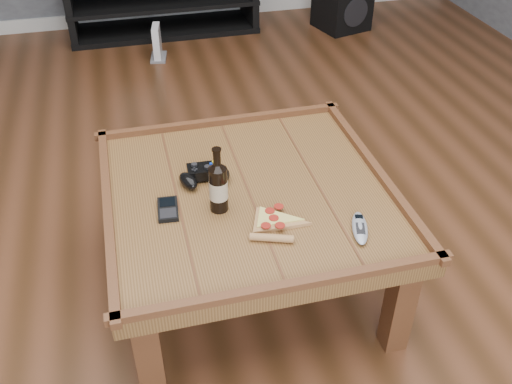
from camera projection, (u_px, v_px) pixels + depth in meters
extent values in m
plane|color=#3F2412|center=(249.00, 281.00, 2.28)|extent=(6.00, 6.00, 0.00)
cube|color=silver|center=(161.00, 14.00, 4.57)|extent=(5.00, 0.02, 0.10)
cube|color=#543418|center=(248.00, 198.00, 2.03)|extent=(1.00, 1.00, 0.06)
cube|color=#462213|center=(149.00, 356.00, 1.76)|extent=(0.08, 0.08, 0.39)
cube|color=#462213|center=(399.00, 305.00, 1.92)|extent=(0.08, 0.08, 0.39)
cube|color=#462213|center=(129.00, 196.00, 2.41)|extent=(0.08, 0.08, 0.39)
cube|color=#462213|center=(317.00, 168.00, 2.57)|extent=(0.08, 0.08, 0.39)
cube|color=#462213|center=(221.00, 121.00, 2.38)|extent=(1.03, 0.03, 0.03)
cube|color=#462213|center=(288.00, 286.00, 1.63)|extent=(1.03, 0.03, 0.03)
cube|color=#462213|center=(376.00, 169.00, 2.10)|extent=(0.03, 1.03, 0.03)
cube|color=#462213|center=(108.00, 209.00, 1.91)|extent=(0.03, 1.03, 0.03)
cube|color=black|center=(163.00, 2.00, 4.27)|extent=(1.40, 0.45, 0.03)
cube|color=black|center=(165.00, 29.00, 4.40)|extent=(1.40, 0.45, 0.04)
cube|color=black|center=(70.00, 6.00, 4.13)|extent=(0.05, 0.44, 0.50)
cylinder|color=black|center=(218.00, 189.00, 1.88)|extent=(0.06, 0.06, 0.16)
cone|color=black|center=(217.00, 165.00, 1.82)|extent=(0.06, 0.06, 0.03)
cylinder|color=black|center=(217.00, 158.00, 1.80)|extent=(0.03, 0.03, 0.06)
cylinder|color=black|center=(216.00, 150.00, 1.79)|extent=(0.03, 0.03, 0.01)
cylinder|color=tan|center=(218.00, 189.00, 1.88)|extent=(0.06, 0.06, 0.07)
cube|color=black|center=(204.00, 171.00, 2.06)|extent=(0.12, 0.08, 0.04)
ellipsoid|color=black|center=(188.00, 181.00, 2.02)|extent=(0.08, 0.11, 0.05)
ellipsoid|color=black|center=(222.00, 177.00, 2.04)|extent=(0.09, 0.11, 0.05)
cylinder|color=black|center=(194.00, 165.00, 2.05)|extent=(0.02, 0.02, 0.01)
cylinder|color=black|center=(207.00, 167.00, 2.04)|extent=(0.02, 0.02, 0.01)
cylinder|color=yellow|center=(213.00, 162.00, 2.07)|extent=(0.01, 0.01, 0.01)
cylinder|color=red|center=(217.00, 163.00, 2.06)|extent=(0.01, 0.01, 0.01)
cylinder|color=#0C33CC|center=(211.00, 164.00, 2.06)|extent=(0.01, 0.01, 0.01)
cylinder|color=#0C9919|center=(214.00, 165.00, 2.05)|extent=(0.01, 0.01, 0.01)
cylinder|color=#B3804E|center=(272.00, 238.00, 1.79)|extent=(0.14, 0.07, 0.02)
cylinder|color=maroon|center=(266.00, 226.00, 1.83)|extent=(0.03, 0.03, 0.00)
cylinder|color=maroon|center=(280.00, 225.00, 1.83)|extent=(0.03, 0.03, 0.00)
cylinder|color=maroon|center=(274.00, 218.00, 1.86)|extent=(0.03, 0.03, 0.00)
cylinder|color=maroon|center=(270.00, 211.00, 1.89)|extent=(0.03, 0.03, 0.00)
cylinder|color=maroon|center=(279.00, 206.00, 1.91)|extent=(0.03, 0.03, 0.00)
cube|color=black|center=(168.00, 209.00, 1.91)|extent=(0.08, 0.13, 0.02)
cube|color=black|center=(167.00, 202.00, 1.93)|extent=(0.06, 0.05, 0.00)
cube|color=black|center=(168.00, 213.00, 1.89)|extent=(0.06, 0.06, 0.00)
ellipsoid|color=#8F939C|center=(360.00, 228.00, 1.83)|extent=(0.10, 0.17, 0.02)
cube|color=black|center=(359.00, 217.00, 1.86)|extent=(0.03, 0.03, 0.00)
cube|color=black|center=(361.00, 228.00, 1.81)|extent=(0.04, 0.06, 0.00)
cube|color=black|center=(342.00, 6.00, 4.37)|extent=(0.42, 0.42, 0.34)
cylinder|color=black|center=(356.00, 13.00, 4.25)|extent=(0.21, 0.07, 0.22)
cube|color=gray|center=(159.00, 57.00, 4.00)|extent=(0.13, 0.20, 0.02)
cube|color=white|center=(157.00, 41.00, 3.93)|extent=(0.08, 0.17, 0.22)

